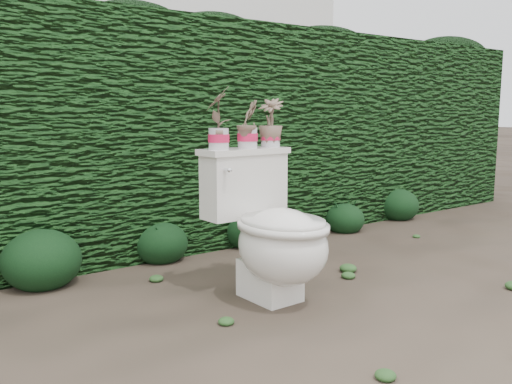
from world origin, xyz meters
TOP-DOWN VIEW (x-y plane):
  - ground at (0.00, 0.00)m, footprint 60.00×60.00m
  - hedge at (0.00, 1.60)m, footprint 8.00×1.00m
  - house_wall at (0.60, 6.00)m, footprint 8.00×3.50m
  - toilet at (0.14, 0.10)m, footprint 0.50×0.69m
  - potted_plant_left at (-0.03, 0.33)m, footprint 0.19×0.19m
  - potted_plant_center at (0.16, 0.34)m, footprint 0.17×0.17m
  - potted_plant_right at (0.32, 0.34)m, footprint 0.20×0.20m
  - liriope_clump_2 at (-0.76, 1.05)m, footprint 0.44×0.44m
  - liriope_clump_3 at (0.02, 1.12)m, footprint 0.36×0.36m
  - liriope_clump_4 at (0.71, 1.10)m, footprint 0.36×0.36m
  - liriope_clump_5 at (1.62, 1.02)m, footprint 0.32×0.32m
  - liriope_clump_6 at (2.39, 1.10)m, footprint 0.38×0.38m

SIDE VIEW (x-z plane):
  - ground at x=0.00m, z-range 0.00..0.00m
  - liriope_clump_5 at x=1.62m, z-range 0.00..0.26m
  - liriope_clump_3 at x=0.02m, z-range 0.00..0.29m
  - liriope_clump_4 at x=0.71m, z-range 0.00..0.29m
  - liriope_clump_6 at x=2.39m, z-range 0.00..0.30m
  - liriope_clump_2 at x=-0.76m, z-range 0.00..0.35m
  - toilet at x=0.14m, z-range -0.03..0.74m
  - hedge at x=0.00m, z-range 0.00..1.60m
  - potted_plant_center at x=0.16m, z-range 0.78..1.02m
  - potted_plant_right at x=0.32m, z-range 0.78..1.03m
  - potted_plant_left at x=-0.03m, z-range 0.78..1.08m
  - house_wall at x=0.60m, z-range 0.00..4.00m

